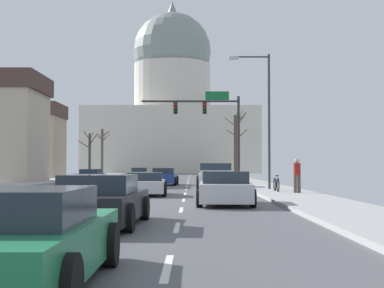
# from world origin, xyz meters

# --- Properties ---
(ground) EXTENTS (20.00, 180.00, 0.20)m
(ground) POSITION_xyz_m (0.00, -0.00, 0.02)
(ground) COLOR #4E4E53
(signal_gantry) EXTENTS (7.91, 0.41, 7.28)m
(signal_gantry) POSITION_xyz_m (5.45, 17.88, 5.31)
(signal_gantry) COLOR #28282D
(signal_gantry) RESTS_ON ground
(street_lamp_right) EXTENTS (2.34, 0.24, 7.61)m
(street_lamp_right) POSITION_xyz_m (7.88, 4.43, 4.67)
(street_lamp_right) COLOR #333338
(street_lamp_right) RESTS_ON ground
(capitol_building) EXTENTS (32.34, 19.76, 33.66)m
(capitol_building) POSITION_xyz_m (0.00, 81.47, 12.25)
(capitol_building) COLOR beige
(capitol_building) RESTS_ON ground
(sedan_near_00) EXTENTS (2.07, 4.28, 1.26)m
(sedan_near_00) POSITION_xyz_m (1.79, 14.54, 0.59)
(sedan_near_00) COLOR navy
(sedan_near_00) RESTS_ON ground
(pickup_truck_near_01) EXTENTS (2.44, 5.56, 1.59)m
(pickup_truck_near_01) POSITION_xyz_m (5.33, 7.95, 0.71)
(pickup_truck_near_01) COLOR silver
(pickup_truck_near_01) RESTS_ON ground
(sedan_near_02) EXTENTS (2.15, 4.33, 1.12)m
(sedan_near_02) POSITION_xyz_m (1.60, 0.39, 0.54)
(sedan_near_02) COLOR silver
(sedan_near_02) RESTS_ON ground
(sedan_near_03) EXTENTS (2.18, 4.34, 1.25)m
(sedan_near_03) POSITION_xyz_m (5.08, -6.21, 0.59)
(sedan_near_03) COLOR silver
(sedan_near_03) RESTS_ON ground
(sedan_near_04) EXTENTS (2.19, 4.61, 1.24)m
(sedan_near_04) POSITION_xyz_m (1.61, -13.28, 0.58)
(sedan_near_04) COLOR black
(sedan_near_04) RESTS_ON ground
(sedan_near_05) EXTENTS (1.93, 4.53, 1.20)m
(sedan_near_05) POSITION_xyz_m (1.81, -20.26, 0.56)
(sedan_near_05) COLOR #1E7247
(sedan_near_05) RESTS_ON ground
(sedan_oncoming_00) EXTENTS (2.18, 4.67, 1.12)m
(sedan_oncoming_00) POSITION_xyz_m (-5.28, 23.26, 0.53)
(sedan_oncoming_00) COLOR navy
(sedan_oncoming_00) RESTS_ON ground
(sedan_oncoming_01) EXTENTS (2.18, 4.43, 1.19)m
(sedan_oncoming_01) POSITION_xyz_m (-1.98, 35.06, 0.56)
(sedan_oncoming_01) COLOR silver
(sedan_oncoming_01) RESTS_ON ground
(flank_building_00) EXTENTS (8.54, 7.17, 8.97)m
(flank_building_00) POSITION_xyz_m (-16.40, 41.44, 4.54)
(flank_building_00) COLOR tan
(flank_building_00) RESTS_ON ground
(bare_tree_00) EXTENTS (2.32, 2.24, 6.95)m
(bare_tree_00) POSITION_xyz_m (8.31, 28.77, 3.47)
(bare_tree_00) COLOR brown
(bare_tree_00) RESTS_ON ground
(bare_tree_01) EXTENTS (2.32, 1.26, 5.48)m
(bare_tree_01) POSITION_xyz_m (-8.60, 40.97, 2.92)
(bare_tree_01) COLOR #4C3D2D
(bare_tree_01) RESTS_ON ground
(bare_tree_02) EXTENTS (1.94, 2.24, 6.34)m
(bare_tree_02) POSITION_xyz_m (7.89, 24.71, 3.29)
(bare_tree_02) COLOR #4C3D2D
(bare_tree_02) RESTS_ON ground
(bare_tree_03) EXTENTS (1.95, 1.08, 6.50)m
(bare_tree_03) POSITION_xyz_m (-8.96, 52.65, 3.53)
(bare_tree_03) COLOR brown
(bare_tree_03) RESTS_ON ground
(pedestrian_00) EXTENTS (0.35, 0.34, 1.65)m
(pedestrian_00) POSITION_xyz_m (8.94, 0.08, 1.06)
(pedestrian_00) COLOR #4C4238
(pedestrian_00) RESTS_ON ground
(bicycle_parked) EXTENTS (0.12, 1.77, 0.85)m
(bicycle_parked) POSITION_xyz_m (8.17, 1.68, 0.49)
(bicycle_parked) COLOR black
(bicycle_parked) RESTS_ON ground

